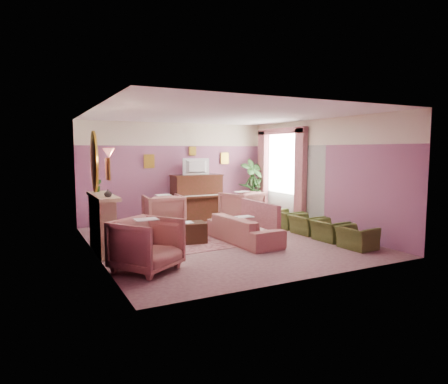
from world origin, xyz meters
name	(u,v)px	position (x,y,z in m)	size (l,w,h in m)	color
floor	(223,241)	(0.00, 0.00, 0.00)	(5.50, 6.00, 0.01)	#835D5F
ceiling	(223,114)	(0.00, 0.00, 2.80)	(5.50, 6.00, 0.01)	white
wall_back	(176,172)	(0.00, 3.00, 1.40)	(5.50, 0.02, 2.80)	#7A4E73
wall_front	(310,191)	(0.00, -3.00, 1.40)	(5.50, 0.02, 2.80)	#7A4E73
wall_left	(94,183)	(-2.75, 0.00, 1.40)	(0.02, 6.00, 2.80)	#7A4E73
wall_right	(320,175)	(2.75, 0.00, 1.40)	(0.02, 6.00, 2.80)	#7A4E73
picture_rail_band	(176,134)	(0.00, 2.99, 2.47)	(5.50, 0.01, 0.65)	#F5EBCA
stripe_panel	(289,184)	(2.73, 1.30, 1.07)	(0.01, 3.00, 2.15)	#9FA69B
fireplace_surround	(102,225)	(-2.59, 0.20, 0.55)	(0.30, 1.40, 1.10)	tan
fireplace_inset	(107,232)	(-2.49, 0.20, 0.40)	(0.18, 0.72, 0.68)	black
fire_ember	(110,240)	(-2.45, 0.20, 0.22)	(0.06, 0.54, 0.10)	orange
mantel_shelf	(103,196)	(-2.56, 0.20, 1.12)	(0.40, 1.55, 0.07)	tan
hearth	(113,250)	(-2.39, 0.20, 0.01)	(0.55, 1.50, 0.02)	tan
mirror_frame	(94,162)	(-2.70, 0.20, 1.80)	(0.04, 0.72, 1.20)	gold
mirror_glass	(96,162)	(-2.67, 0.20, 1.80)	(0.01, 0.60, 1.06)	white
sconce_shade	(109,153)	(-2.62, -0.85, 1.98)	(0.20, 0.20, 0.16)	#FF8B6D
piano	(197,198)	(0.50, 2.68, 0.65)	(1.40, 0.60, 1.30)	#412114
piano_keyshelf	(201,197)	(0.50, 2.33, 0.72)	(1.30, 0.12, 0.06)	#412114
piano_keys	(201,196)	(0.50, 2.33, 0.76)	(1.20, 0.08, 0.02)	white
piano_top	(196,175)	(0.50, 2.68, 1.31)	(1.45, 0.65, 0.04)	#412114
television	(197,165)	(0.50, 2.63, 1.60)	(0.80, 0.12, 0.48)	black
print_back_left	(149,161)	(-0.80, 2.96, 1.72)	(0.30, 0.03, 0.38)	gold
print_back_right	(225,158)	(1.55, 2.96, 1.78)	(0.26, 0.03, 0.34)	gold
print_back_mid	(193,151)	(0.50, 2.96, 2.00)	(0.22, 0.03, 0.26)	gold
print_left_wall	(108,169)	(-2.71, -1.20, 1.72)	(0.03, 0.28, 0.36)	gold
window_blind	(283,162)	(2.70, 1.55, 1.70)	(0.03, 1.40, 1.80)	silver
curtain_left	(300,178)	(2.62, 0.63, 1.30)	(0.16, 0.34, 2.60)	#9E5A61
curtain_right	(263,174)	(2.62, 2.47, 1.30)	(0.16, 0.34, 2.60)	#9E5A61
pelmet	(281,131)	(2.62, 1.55, 2.56)	(0.16, 2.20, 0.16)	#9E5A61
mantel_plant	(98,185)	(-2.55, 0.75, 1.29)	(0.16, 0.16, 0.28)	#214B1D
mantel_vase	(108,193)	(-2.55, -0.30, 1.23)	(0.16, 0.16, 0.16)	#F5EBCA
area_rug	(183,243)	(-0.90, 0.15, 0.01)	(2.50, 1.80, 0.01)	#995E62
coffee_table	(183,233)	(-0.90, 0.18, 0.23)	(1.00, 0.50, 0.45)	black
table_paper	(185,223)	(-0.85, 0.18, 0.46)	(0.35, 0.28, 0.01)	white
sofa	(244,224)	(0.34, -0.35, 0.40)	(0.67, 2.00, 0.81)	#A86B61
sofa_throw	(260,214)	(0.74, -0.35, 0.60)	(0.10, 1.51, 0.55)	#9E5A61
floral_armchair_left	(163,210)	(-0.75, 1.92, 0.49)	(0.95, 0.95, 0.99)	#A86B61
floral_armchair_right	(242,205)	(1.46, 1.71, 0.49)	(0.95, 0.95, 0.99)	#A86B61
floral_armchair_front	(147,242)	(-2.15, -1.42, 0.49)	(0.95, 0.95, 0.99)	#A86B61
olive_chair_a	(357,234)	(2.13, -1.90, 0.31)	(0.50, 0.72, 0.62)	#434F20
olive_chair_b	(330,227)	(2.13, -1.08, 0.31)	(0.50, 0.72, 0.62)	#434F20
olive_chair_c	(306,221)	(2.13, -0.26, 0.31)	(0.50, 0.72, 0.62)	#434F20
olive_chair_d	(286,216)	(2.13, 0.56, 0.31)	(0.50, 0.72, 0.62)	#434F20
side_table	(253,205)	(2.31, 2.53, 0.35)	(0.52, 0.52, 0.70)	silver
side_plant_big	(253,188)	(2.31, 2.53, 0.87)	(0.30, 0.30, 0.34)	#214B1D
side_plant_small	(258,189)	(2.43, 2.43, 0.84)	(0.16, 0.16, 0.28)	#214B1D
palm_pot	(252,211)	(2.27, 2.51, 0.17)	(0.34, 0.34, 0.34)	#B16339
palm_plant	(252,182)	(2.27, 2.51, 1.06)	(0.76, 0.76, 1.44)	#214B1D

